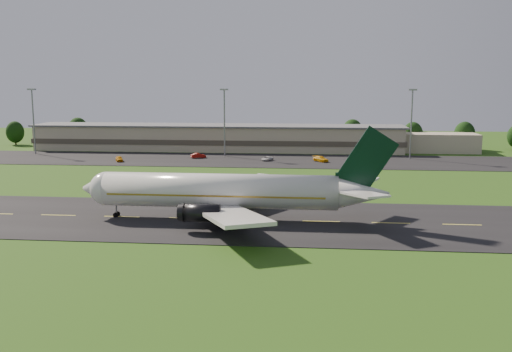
# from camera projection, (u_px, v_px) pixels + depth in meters

# --- Properties ---
(ground) EXTENTS (360.00, 360.00, 0.00)m
(ground) POSITION_uv_depth(u_px,v_px,m) (122.00, 217.00, 94.75)
(ground) COLOR #224010
(ground) RESTS_ON ground
(taxiway) EXTENTS (220.00, 30.00, 0.10)m
(taxiway) POSITION_uv_depth(u_px,v_px,m) (122.00, 217.00, 94.74)
(taxiway) COLOR black
(taxiway) RESTS_ON ground
(apron) EXTENTS (260.00, 30.00, 0.10)m
(apron) POSITION_uv_depth(u_px,v_px,m) (204.00, 160.00, 165.44)
(apron) COLOR black
(apron) RESTS_ON ground
(airliner) EXTENTS (51.23, 42.18, 15.57)m
(airliner) POSITION_uv_depth(u_px,v_px,m) (225.00, 192.00, 92.30)
(airliner) COLOR white
(airliner) RESTS_ON ground
(terminal) EXTENTS (145.00, 16.00, 8.40)m
(terminal) POSITION_uv_depth(u_px,v_px,m) (236.00, 138.00, 187.93)
(terminal) COLOR tan
(terminal) RESTS_ON ground
(light_mast_west) EXTENTS (2.40, 1.20, 20.35)m
(light_mast_west) POSITION_uv_depth(u_px,v_px,m) (33.00, 113.00, 176.58)
(light_mast_west) COLOR gray
(light_mast_west) RESTS_ON ground
(light_mast_centre) EXTENTS (2.40, 1.20, 20.35)m
(light_mast_centre) POSITION_uv_depth(u_px,v_px,m) (224.00, 114.00, 170.76)
(light_mast_centre) COLOR gray
(light_mast_centre) RESTS_ON ground
(light_mast_east) EXTENTS (2.40, 1.20, 20.35)m
(light_mast_east) POSITION_uv_depth(u_px,v_px,m) (412.00, 115.00, 165.42)
(light_mast_east) COLOR gray
(light_mast_east) RESTS_ON ground
(tree_line) EXTENTS (196.32, 8.92, 9.87)m
(tree_line) POSITION_uv_depth(u_px,v_px,m) (318.00, 133.00, 194.73)
(tree_line) COLOR black
(tree_line) RESTS_ON ground
(service_vehicle_a) EXTENTS (3.44, 4.71, 1.49)m
(service_vehicle_a) POSITION_uv_depth(u_px,v_px,m) (119.00, 159.00, 161.12)
(service_vehicle_a) COLOR orange
(service_vehicle_a) RESTS_ON apron
(service_vehicle_b) EXTENTS (4.65, 3.26, 1.46)m
(service_vehicle_b) POSITION_uv_depth(u_px,v_px,m) (198.00, 156.00, 168.33)
(service_vehicle_b) COLOR #9A100A
(service_vehicle_b) RESTS_ON apron
(service_vehicle_c) EXTENTS (3.67, 4.63, 1.17)m
(service_vehicle_c) POSITION_uv_depth(u_px,v_px,m) (267.00, 159.00, 162.68)
(service_vehicle_c) COLOR silver
(service_vehicle_c) RESTS_ON apron
(service_vehicle_d) EXTENTS (4.92, 5.37, 1.51)m
(service_vehicle_d) POSITION_uv_depth(u_px,v_px,m) (321.00, 159.00, 160.59)
(service_vehicle_d) COLOR #E7A20D
(service_vehicle_d) RESTS_ON apron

